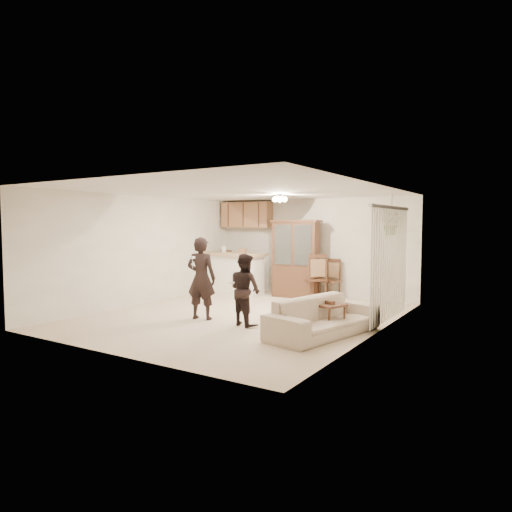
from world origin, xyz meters
The scene contains 23 objects.
floor centered at (0.00, 0.00, 0.00)m, with size 6.50×6.50×0.00m, color beige.
ceiling centered at (0.00, 0.00, 2.50)m, with size 5.50×6.50×0.02m, color silver.
wall_back centered at (0.00, 3.25, 1.25)m, with size 5.50×0.02×2.50m, color silver.
wall_front centered at (0.00, -3.25, 1.25)m, with size 5.50×0.02×2.50m, color silver.
wall_left centered at (-2.75, 0.00, 1.25)m, with size 0.02×6.50×2.50m, color silver.
wall_right centered at (2.75, 0.00, 1.25)m, with size 0.02×6.50×2.50m, color silver.
breakfast_bar centered at (-1.85, 2.35, 0.50)m, with size 1.60×0.55×1.00m, color white.
bar_top centered at (-1.85, 2.35, 1.05)m, with size 1.75×0.70×0.08m, color tan.
upper_cabinets centered at (-1.90, 3.07, 2.10)m, with size 1.50×0.34×0.70m, color #905E3E.
vertical_blinds centered at (2.71, 0.90, 1.10)m, with size 0.06×2.30×2.10m, color white, non-canonical shape.
ceiling_fixture centered at (0.20, 1.20, 2.40)m, with size 0.36×0.36×0.20m, color #FFF2BF, non-canonical shape.
hanging_plant centered at (2.30, 2.40, 1.85)m, with size 0.43×0.37×0.48m, color #255421.
plant_cord centered at (2.30, 2.40, 2.17)m, with size 0.01×0.01×0.65m, color black.
sofa centered at (2.05, -0.63, 0.37)m, with size 1.87×0.73×0.73m, color beige.
adult centered at (-0.47, -0.69, 0.90)m, with size 0.66×0.43×1.80m, color black.
child centered at (0.53, -0.68, 0.68)m, with size 0.66×0.51×1.35m, color black.
china_hutch centered at (-0.17, 2.70, 0.96)m, with size 1.27×0.57×1.95m.
side_table centered at (2.06, -0.38, 0.25)m, with size 0.58×0.58×0.54m.
chair_bar centered at (-2.39, 2.47, 0.32)m, with size 0.63×0.63×1.13m.
chair_hutch_left centered at (0.64, 2.95, 0.28)m, with size 0.51×0.51×0.98m.
chair_hutch_right centered at (0.40, 2.60, 0.32)m, with size 0.70×0.70×1.13m.
controller_adult centered at (-0.38, -1.05, 1.23)m, with size 0.04×0.14×0.04m, color white.
controller_child centered at (0.44, -0.97, 0.81)m, with size 0.04×0.11×0.04m, color white.
Camera 1 is at (5.08, -7.53, 1.84)m, focal length 32.00 mm.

